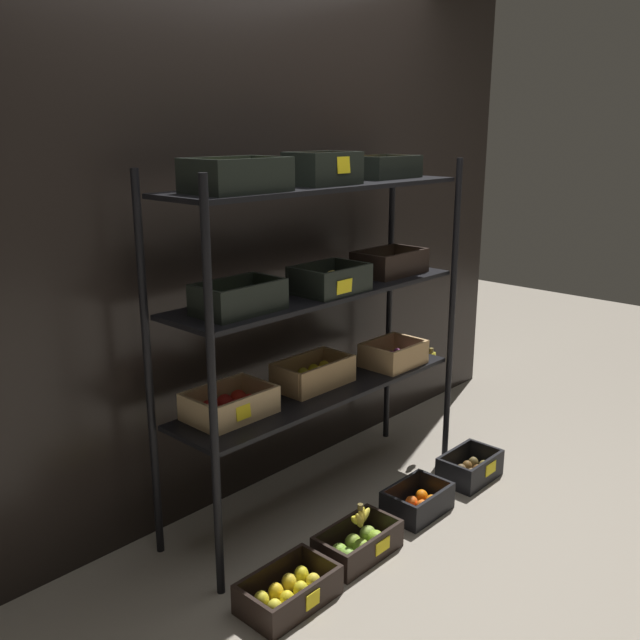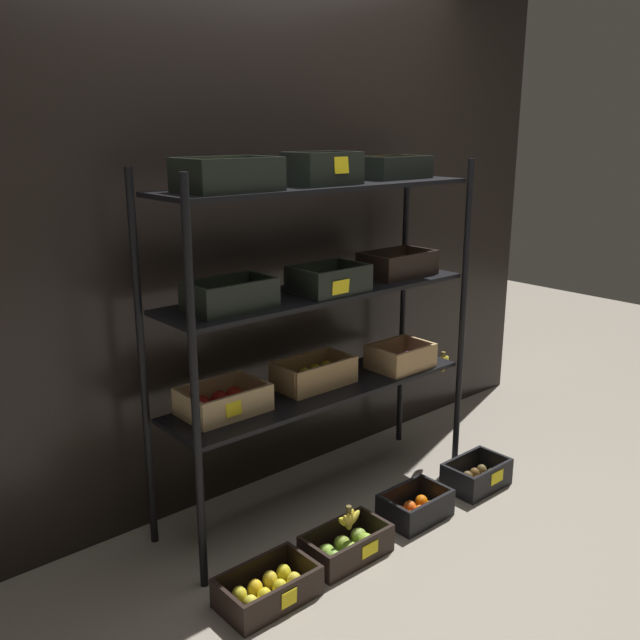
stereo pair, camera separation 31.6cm
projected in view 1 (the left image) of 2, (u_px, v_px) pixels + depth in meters
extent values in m
plane|color=gray|center=(320.00, 498.00, 3.41)|extent=(10.00, 10.00, 0.00)
cube|color=black|center=(258.00, 194.00, 3.29)|extent=(3.97, 0.12, 2.90)
cylinder|color=black|center=(213.00, 400.00, 2.51)|extent=(0.03, 0.03, 1.61)
cylinder|color=black|center=(452.00, 317.00, 3.62)|extent=(0.03, 0.03, 1.61)
cylinder|color=black|center=(148.00, 374.00, 2.78)|extent=(0.03, 0.03, 1.61)
cylinder|color=black|center=(389.00, 304.00, 3.88)|extent=(0.03, 0.03, 1.61)
cube|color=black|center=(320.00, 389.00, 3.26)|extent=(1.54, 0.38, 0.02)
cube|color=black|center=(320.00, 292.00, 3.13)|extent=(1.54, 0.38, 0.02)
cube|color=black|center=(320.00, 187.00, 3.01)|extent=(1.54, 0.38, 0.02)
cube|color=tan|center=(230.00, 414.00, 2.94)|extent=(0.36, 0.25, 0.01)
cube|color=tan|center=(248.00, 409.00, 2.84)|extent=(0.36, 0.02, 0.11)
cube|color=tan|center=(212.00, 395.00, 3.00)|extent=(0.36, 0.02, 0.11)
cube|color=tan|center=(197.00, 413.00, 2.80)|extent=(0.02, 0.22, 0.11)
cube|color=tan|center=(260.00, 391.00, 3.04)|extent=(0.02, 0.22, 0.11)
sphere|color=red|center=(220.00, 414.00, 2.84)|extent=(0.07, 0.07, 0.07)
sphere|color=red|center=(235.00, 408.00, 2.90)|extent=(0.07, 0.07, 0.07)
sphere|color=red|center=(249.00, 402.00, 2.96)|extent=(0.07, 0.07, 0.07)
sphere|color=red|center=(209.00, 409.00, 2.89)|extent=(0.07, 0.07, 0.07)
sphere|color=red|center=(225.00, 402.00, 2.95)|extent=(0.07, 0.07, 0.07)
sphere|color=red|center=(238.00, 398.00, 3.00)|extent=(0.07, 0.07, 0.07)
cube|color=yellow|center=(243.00, 412.00, 2.81)|extent=(0.07, 0.01, 0.06)
cube|color=tan|center=(313.00, 384.00, 3.28)|extent=(0.37, 0.21, 0.01)
cube|color=tan|center=(328.00, 376.00, 3.20)|extent=(0.37, 0.02, 0.12)
cube|color=tan|center=(298.00, 367.00, 3.33)|extent=(0.37, 0.02, 0.12)
cube|color=tan|center=(285.00, 381.00, 3.14)|extent=(0.02, 0.18, 0.12)
cube|color=tan|center=(338.00, 362.00, 3.39)|extent=(0.02, 0.18, 0.12)
ellipsoid|color=yellow|center=(302.00, 383.00, 3.17)|extent=(0.06, 0.06, 0.08)
ellipsoid|color=yellow|center=(312.00, 379.00, 3.22)|extent=(0.06, 0.06, 0.08)
ellipsoid|color=yellow|center=(322.00, 375.00, 3.27)|extent=(0.06, 0.06, 0.08)
ellipsoid|color=yellow|center=(332.00, 371.00, 3.33)|extent=(0.06, 0.06, 0.08)
ellipsoid|color=yellow|center=(292.00, 380.00, 3.21)|extent=(0.06, 0.06, 0.08)
ellipsoid|color=yellow|center=(303.00, 376.00, 3.27)|extent=(0.06, 0.06, 0.08)
ellipsoid|color=yellow|center=(314.00, 372.00, 3.31)|extent=(0.06, 0.06, 0.08)
ellipsoid|color=yellow|center=(324.00, 368.00, 3.36)|extent=(0.06, 0.06, 0.08)
cube|color=tan|center=(393.00, 363.00, 3.57)|extent=(0.30, 0.23, 0.01)
cube|color=tan|center=(410.00, 357.00, 3.48)|extent=(0.30, 0.02, 0.11)
cube|color=tan|center=(377.00, 348.00, 3.62)|extent=(0.30, 0.02, 0.11)
cube|color=tan|center=(376.00, 359.00, 3.45)|extent=(0.02, 0.20, 0.11)
cube|color=tan|center=(410.00, 346.00, 3.65)|extent=(0.02, 0.20, 0.11)
sphere|color=#5B1D59|center=(390.00, 363.00, 3.48)|extent=(0.05, 0.05, 0.05)
sphere|color=#621D53|center=(396.00, 361.00, 3.51)|extent=(0.05, 0.05, 0.05)
sphere|color=#591B4A|center=(402.00, 358.00, 3.56)|extent=(0.05, 0.05, 0.05)
sphere|color=#5C264D|center=(409.00, 356.00, 3.59)|extent=(0.05, 0.05, 0.05)
sphere|color=#6A2D56|center=(378.00, 360.00, 3.53)|extent=(0.05, 0.05, 0.05)
sphere|color=#5A1A48|center=(384.00, 358.00, 3.57)|extent=(0.05, 0.05, 0.05)
sphere|color=#692E4F|center=(391.00, 355.00, 3.61)|extent=(0.05, 0.05, 0.05)
sphere|color=#672657|center=(397.00, 353.00, 3.64)|extent=(0.05, 0.05, 0.05)
cube|color=black|center=(239.00, 311.00, 2.75)|extent=(0.35, 0.21, 0.01)
cube|color=black|center=(255.00, 299.00, 2.67)|extent=(0.35, 0.02, 0.11)
cube|color=black|center=(223.00, 292.00, 2.80)|extent=(0.35, 0.02, 0.11)
cube|color=black|center=(205.00, 303.00, 2.62)|extent=(0.02, 0.18, 0.11)
cube|color=black|center=(269.00, 289.00, 2.85)|extent=(0.02, 0.18, 0.11)
sphere|color=#84B639|center=(228.00, 305.00, 2.67)|extent=(0.07, 0.07, 0.07)
sphere|color=#82BB49|center=(243.00, 301.00, 2.72)|extent=(0.07, 0.07, 0.07)
sphere|color=#90B63B|center=(258.00, 298.00, 2.78)|extent=(0.07, 0.07, 0.07)
sphere|color=#83BA3F|center=(218.00, 303.00, 2.70)|extent=(0.07, 0.07, 0.07)
sphere|color=#92C638|center=(234.00, 299.00, 2.76)|extent=(0.07, 0.07, 0.07)
sphere|color=#93C248|center=(249.00, 296.00, 2.82)|extent=(0.07, 0.07, 0.07)
cube|color=black|center=(330.00, 291.00, 3.09)|extent=(0.32, 0.23, 0.01)
cube|color=black|center=(349.00, 281.00, 3.01)|extent=(0.32, 0.02, 0.11)
cube|color=black|center=(312.00, 274.00, 3.15)|extent=(0.32, 0.02, 0.11)
cube|color=black|center=(306.00, 283.00, 2.97)|extent=(0.02, 0.20, 0.11)
cube|color=black|center=(352.00, 272.00, 3.18)|extent=(0.02, 0.20, 0.11)
sphere|color=#DDC34F|center=(326.00, 284.00, 3.02)|extent=(0.07, 0.07, 0.07)
sphere|color=gold|center=(345.00, 281.00, 3.10)|extent=(0.07, 0.07, 0.07)
sphere|color=#D4C94C|center=(316.00, 282.00, 3.06)|extent=(0.07, 0.07, 0.07)
sphere|color=gold|center=(333.00, 278.00, 3.14)|extent=(0.07, 0.07, 0.07)
cube|color=yellow|center=(344.00, 287.00, 2.98)|extent=(0.09, 0.01, 0.06)
cube|color=black|center=(389.00, 272.00, 3.48)|extent=(0.36, 0.23, 0.01)
cube|color=black|center=(407.00, 263.00, 3.39)|extent=(0.36, 0.02, 0.11)
cube|color=black|center=(373.00, 258.00, 3.53)|extent=(0.36, 0.02, 0.11)
cube|color=black|center=(368.00, 266.00, 3.34)|extent=(0.02, 0.19, 0.11)
cube|color=black|center=(410.00, 256.00, 3.58)|extent=(0.02, 0.19, 0.11)
ellipsoid|color=brown|center=(382.00, 268.00, 3.38)|extent=(0.05, 0.05, 0.07)
ellipsoid|color=brown|center=(392.00, 267.00, 3.42)|extent=(0.05, 0.05, 0.07)
ellipsoid|color=brown|center=(399.00, 265.00, 3.47)|extent=(0.05, 0.05, 0.07)
ellipsoid|color=brown|center=(408.00, 263.00, 3.52)|extent=(0.05, 0.05, 0.07)
ellipsoid|color=brown|center=(371.00, 267.00, 3.42)|extent=(0.05, 0.05, 0.07)
ellipsoid|color=brown|center=(379.00, 265.00, 3.46)|extent=(0.05, 0.05, 0.07)
ellipsoid|color=brown|center=(388.00, 263.00, 3.51)|extent=(0.05, 0.05, 0.07)
ellipsoid|color=brown|center=(396.00, 261.00, 3.56)|extent=(0.05, 0.05, 0.07)
cube|color=black|center=(237.00, 191.00, 2.64)|extent=(0.38, 0.25, 0.01)
cube|color=black|center=(257.00, 175.00, 2.54)|extent=(0.38, 0.02, 0.12)
cube|color=black|center=(217.00, 172.00, 2.69)|extent=(0.38, 0.02, 0.12)
cube|color=black|center=(198.00, 176.00, 2.49)|extent=(0.02, 0.22, 0.12)
cube|color=black|center=(271.00, 171.00, 2.75)|extent=(0.02, 0.22, 0.12)
ellipsoid|color=#A8B658|center=(223.00, 178.00, 2.53)|extent=(0.07, 0.07, 0.09)
ellipsoid|color=tan|center=(244.00, 177.00, 2.60)|extent=(0.07, 0.07, 0.09)
ellipsoid|color=tan|center=(262.00, 176.00, 2.66)|extent=(0.07, 0.07, 0.09)
ellipsoid|color=#BCBB61|center=(210.00, 177.00, 2.59)|extent=(0.07, 0.07, 0.09)
ellipsoid|color=#B0B956|center=(231.00, 176.00, 2.65)|extent=(0.07, 0.07, 0.09)
ellipsoid|color=#B1B74A|center=(249.00, 175.00, 2.71)|extent=(0.07, 0.07, 0.09)
cube|color=black|center=(323.00, 183.00, 2.98)|extent=(0.31, 0.20, 0.01)
cube|color=black|center=(339.00, 168.00, 2.90)|extent=(0.31, 0.02, 0.13)
cube|color=black|center=(307.00, 166.00, 3.02)|extent=(0.31, 0.02, 0.13)
cube|color=black|center=(299.00, 168.00, 2.86)|extent=(0.02, 0.17, 0.13)
cube|color=black|center=(345.00, 165.00, 3.06)|extent=(0.02, 0.17, 0.13)
sphere|color=orange|center=(316.00, 176.00, 2.90)|extent=(0.06, 0.06, 0.06)
sphere|color=orange|center=(327.00, 175.00, 2.95)|extent=(0.06, 0.06, 0.06)
sphere|color=orange|center=(339.00, 174.00, 3.01)|extent=(0.06, 0.06, 0.06)
sphere|color=orange|center=(306.00, 175.00, 2.94)|extent=(0.06, 0.06, 0.06)
sphere|color=orange|center=(318.00, 174.00, 2.98)|extent=(0.06, 0.06, 0.06)
sphere|color=orange|center=(330.00, 174.00, 3.04)|extent=(0.06, 0.06, 0.06)
cube|color=yellow|center=(344.00, 165.00, 2.90)|extent=(0.08, 0.01, 0.07)
cube|color=black|center=(382.00, 177.00, 3.39)|extent=(0.35, 0.23, 0.01)
cube|color=black|center=(401.00, 166.00, 3.30)|extent=(0.35, 0.02, 0.09)
cube|color=black|center=(366.00, 165.00, 3.44)|extent=(0.35, 0.02, 0.09)
cube|color=black|center=(361.00, 167.00, 3.25)|extent=(0.02, 0.20, 0.09)
cube|color=black|center=(403.00, 164.00, 3.49)|extent=(0.02, 0.20, 0.09)
sphere|color=orange|center=(379.00, 168.00, 3.30)|extent=(0.07, 0.07, 0.07)
sphere|color=orange|center=(389.00, 168.00, 3.36)|extent=(0.07, 0.07, 0.07)
sphere|color=orange|center=(397.00, 167.00, 3.41)|extent=(0.07, 0.07, 0.07)
sphere|color=orange|center=(367.00, 168.00, 3.33)|extent=(0.07, 0.07, 0.07)
sphere|color=orange|center=(378.00, 167.00, 3.39)|extent=(0.07, 0.07, 0.07)
sphere|color=orange|center=(387.00, 167.00, 3.45)|extent=(0.07, 0.07, 0.07)
cylinder|color=brown|center=(431.00, 350.00, 3.80)|extent=(0.02, 0.02, 0.02)
ellipsoid|color=yellow|center=(430.00, 361.00, 3.79)|extent=(0.09, 0.03, 0.09)
ellipsoid|color=yellow|center=(430.00, 361.00, 3.81)|extent=(0.06, 0.03, 0.10)
ellipsoid|color=yellow|center=(430.00, 360.00, 3.82)|extent=(0.03, 0.03, 0.09)
ellipsoid|color=yellow|center=(432.00, 360.00, 3.82)|extent=(0.06, 0.03, 0.10)
ellipsoid|color=yellow|center=(432.00, 359.00, 3.83)|extent=(0.09, 0.03, 0.09)
cube|color=black|center=(289.00, 602.00, 2.66)|extent=(0.38, 0.23, 0.01)
cube|color=black|center=(308.00, 600.00, 2.57)|extent=(0.38, 0.02, 0.11)
cube|color=black|center=(270.00, 576.00, 2.71)|extent=(0.38, 0.02, 0.11)
cube|color=black|center=(253.00, 611.00, 2.51)|extent=(0.02, 0.19, 0.11)
cube|color=black|center=(321.00, 567.00, 2.77)|extent=(0.02, 0.19, 0.11)
ellipsoid|color=yellow|center=(275.00, 609.00, 2.55)|extent=(0.06, 0.06, 0.08)
ellipsoid|color=yellow|center=(287.00, 600.00, 2.60)|extent=(0.06, 0.06, 0.08)
ellipsoid|color=yellow|center=(301.00, 591.00, 2.65)|extent=(0.06, 0.06, 0.08)
ellipsoid|color=yellow|center=(313.00, 582.00, 2.70)|extent=(0.06, 0.06, 0.08)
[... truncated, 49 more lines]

